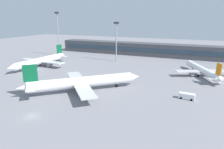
{
  "coord_description": "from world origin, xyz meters",
  "views": [
    {
      "loc": [
        41.98,
        -40.16,
        27.17
      ],
      "look_at": [
        7.88,
        40.0,
        3.0
      ],
      "focal_mm": 33.05,
      "sensor_mm": 36.0,
      "label": 1
    }
  ],
  "objects_px": {
    "service_van_white": "(187,96)",
    "floodlight_tower_west": "(58,31)",
    "airplane_near": "(83,82)",
    "floodlight_tower_east": "(116,39)",
    "airplane_mid": "(40,61)",
    "airplane_far": "(202,70)"
  },
  "relations": [
    {
      "from": "airplane_mid",
      "to": "airplane_near",
      "type": "bearing_deg",
      "value": -30.57
    },
    {
      "from": "airplane_near",
      "to": "airplane_mid",
      "type": "bearing_deg",
      "value": 149.43
    },
    {
      "from": "airplane_mid",
      "to": "floodlight_tower_west",
      "type": "relative_size",
      "value": 1.39
    },
    {
      "from": "airplane_near",
      "to": "floodlight_tower_west",
      "type": "relative_size",
      "value": 1.2
    },
    {
      "from": "airplane_mid",
      "to": "airplane_far",
      "type": "relative_size",
      "value": 1.23
    },
    {
      "from": "airplane_near",
      "to": "airplane_far",
      "type": "xyz_separation_m",
      "value": [
        41.29,
        41.03,
        -0.74
      ]
    },
    {
      "from": "service_van_white",
      "to": "floodlight_tower_west",
      "type": "distance_m",
      "value": 107.55
    },
    {
      "from": "floodlight_tower_west",
      "to": "floodlight_tower_east",
      "type": "bearing_deg",
      "value": -3.87
    },
    {
      "from": "airplane_far",
      "to": "floodlight_tower_west",
      "type": "relative_size",
      "value": 1.13
    },
    {
      "from": "airplane_mid",
      "to": "floodlight_tower_west",
      "type": "distance_m",
      "value": 38.45
    },
    {
      "from": "service_van_white",
      "to": "floodlight_tower_west",
      "type": "relative_size",
      "value": 0.17
    },
    {
      "from": "service_van_white",
      "to": "airplane_far",
      "type": "bearing_deg",
      "value": 82.59
    },
    {
      "from": "service_van_white",
      "to": "floodlight_tower_east",
      "type": "relative_size",
      "value": 0.22
    },
    {
      "from": "service_van_white",
      "to": "floodlight_tower_east",
      "type": "distance_m",
      "value": 68.73
    },
    {
      "from": "airplane_far",
      "to": "floodlight_tower_west",
      "type": "bearing_deg",
      "value": 169.28
    },
    {
      "from": "floodlight_tower_east",
      "to": "airplane_mid",
      "type": "bearing_deg",
      "value": -138.5
    },
    {
      "from": "airplane_far",
      "to": "floodlight_tower_west",
      "type": "height_order",
      "value": "floodlight_tower_west"
    },
    {
      "from": "airplane_far",
      "to": "service_van_white",
      "type": "relative_size",
      "value": 6.5
    },
    {
      "from": "airplane_mid",
      "to": "airplane_far",
      "type": "distance_m",
      "value": 86.28
    },
    {
      "from": "airplane_far",
      "to": "service_van_white",
      "type": "xyz_separation_m",
      "value": [
        -4.43,
        -34.09,
        -1.7
      ]
    },
    {
      "from": "airplane_near",
      "to": "airplane_far",
      "type": "relative_size",
      "value": 1.07
    },
    {
      "from": "floodlight_tower_east",
      "to": "airplane_near",
      "type": "bearing_deg",
      "value": -80.72
    }
  ]
}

